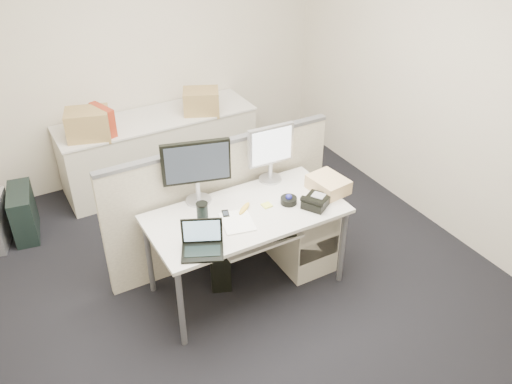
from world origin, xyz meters
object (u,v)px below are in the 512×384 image
desk (246,219)px  laptop (202,241)px  monitor_main (197,172)px  desk_phone (316,202)px

desk → laptop: bearing=-150.4°
monitor_main → desk: bearing=-36.6°
monitor_main → desk_phone: 0.94m
desk → laptop: size_ratio=5.27×
laptop → desk_phone: laptop is taller
desk → monitor_main: size_ratio=2.87×
monitor_main → laptop: bearing=-96.5°
monitor_main → desk_phone: (0.77, -0.50, -0.23)m
desk → laptop: (-0.49, -0.28, 0.17)m
desk → monitor_main: monitor_main is taller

